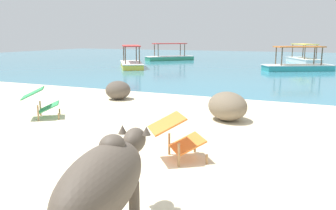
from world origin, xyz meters
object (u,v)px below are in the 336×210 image
(boat_green, at_px, (170,57))
(boat_teal, at_px, (298,66))
(deck_chair_near, at_px, (177,135))
(boat_white, at_px, (303,59))
(boat_yellow, at_px, (131,63))
(cow, at_px, (104,181))
(deck_chair_far, at_px, (41,101))

(boat_green, bearing_deg, boat_teal, 107.11)
(deck_chair_near, xyz_separation_m, boat_white, (0.65, 21.26, -0.13))
(boat_white, height_order, boat_green, same)
(deck_chair_near, height_order, boat_yellow, boat_yellow)
(cow, distance_m, boat_white, 23.54)
(deck_chair_near, height_order, deck_chair_far, same)
(cow, distance_m, deck_chair_near, 2.31)
(deck_chair_far, bearing_deg, boat_yellow, 71.92)
(boat_white, bearing_deg, deck_chair_far, -37.73)
(deck_chair_near, height_order, boat_white, boat_white)
(deck_chair_near, bearing_deg, boat_green, 75.40)
(boat_white, height_order, boat_teal, same)
(boat_yellow, xyz_separation_m, boat_green, (-0.52, 6.74, 0.00))
(boat_green, bearing_deg, boat_white, 141.53)
(cow, xyz_separation_m, boat_green, (-9.12, 22.17, -0.39))
(deck_chair_near, bearing_deg, cow, -120.99)
(deck_chair_far, relative_size, boat_white, 0.24)
(cow, relative_size, boat_green, 0.50)
(deck_chair_near, relative_size, boat_teal, 0.25)
(cow, bearing_deg, boat_white, -12.30)
(boat_green, bearing_deg, cow, 65.70)
(deck_chair_far, height_order, boat_green, boat_green)
(cow, bearing_deg, boat_teal, -12.69)
(boat_teal, bearing_deg, boat_white, 60.96)
(cow, bearing_deg, boat_yellow, 17.68)
(deck_chair_near, bearing_deg, boat_teal, 48.94)
(deck_chair_far, bearing_deg, cow, -79.99)
(deck_chair_far, relative_size, boat_green, 0.27)
(cow, relative_size, boat_teal, 0.46)
(deck_chair_far, bearing_deg, deck_chair_near, -57.40)
(deck_chair_near, relative_size, boat_white, 0.24)
(cow, height_order, boat_white, boat_white)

